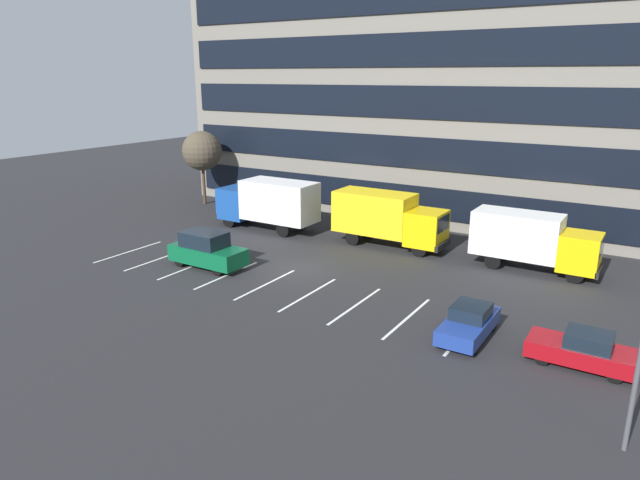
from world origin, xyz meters
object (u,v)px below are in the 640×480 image
object	(u,v)px
box_truck_yellow	(532,239)
bare_tree	(202,151)
box_truck_blue	(268,202)
sedan_navy	(469,322)
box_truck_yellow_all	(387,217)
suv_forest	(207,250)
sedan_maroon	(583,350)

from	to	relation	value
box_truck_yellow	bare_tree	xyz separation A→B (m)	(-28.68, 3.02, 2.81)
bare_tree	box_truck_yellow	bearing A→B (deg)	-6.01
box_truck_blue	bare_tree	world-z (taller)	bare_tree
bare_tree	box_truck_blue	bearing A→B (deg)	-21.09
box_truck_blue	sedan_navy	xyz separation A→B (m)	(18.33, -9.80, -1.40)
box_truck_yellow_all	suv_forest	distance (m)	12.07
bare_tree	box_truck_yellow_all	bearing A→B (deg)	-9.03
sedan_maroon	box_truck_yellow	bearing A→B (deg)	112.05
box_truck_yellow	sedan_navy	size ratio (longest dim) A/B	1.78
sedan_maroon	suv_forest	world-z (taller)	suv_forest
box_truck_yellow	box_truck_blue	bearing A→B (deg)	-177.26
box_truck_yellow_all	sedan_navy	distance (m)	14.03
suv_forest	bare_tree	xyz separation A→B (m)	(-12.21, 12.73, 3.66)
box_truck_yellow	sedan_navy	xyz separation A→B (m)	(-0.22, -10.68, -1.19)
box_truck_yellow_all	suv_forest	size ratio (longest dim) A/B	1.63
box_truck_yellow	bare_tree	bearing A→B (deg)	173.99
box_truck_yellow	suv_forest	distance (m)	19.14
suv_forest	sedan_navy	world-z (taller)	suv_forest
sedan_maroon	sedan_navy	world-z (taller)	sedan_maroon
suv_forest	box_truck_yellow_all	bearing A→B (deg)	53.31
box_truck_yellow_all	bare_tree	xyz separation A→B (m)	(-19.39, 3.08, 2.69)
box_truck_yellow	box_truck_yellow_all	bearing A→B (deg)	-179.61
suv_forest	box_truck_blue	bearing A→B (deg)	103.26
box_truck_yellow	sedan_maroon	distance (m)	11.74
sedan_maroon	suv_forest	bearing A→B (deg)	176.95
box_truck_yellow	box_truck_yellow_all	size ratio (longest dim) A/B	0.94
sedan_maroon	sedan_navy	size ratio (longest dim) A/B	1.00
box_truck_yellow	box_truck_yellow_all	world-z (taller)	box_truck_yellow_all
sedan_maroon	suv_forest	size ratio (longest dim) A/B	0.86
box_truck_yellow_all	suv_forest	bearing A→B (deg)	-126.69
sedan_maroon	suv_forest	xyz separation A→B (m)	(-20.86, 1.11, 0.34)
box_truck_blue	bare_tree	xyz separation A→B (m)	(-10.13, 3.91, 2.60)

